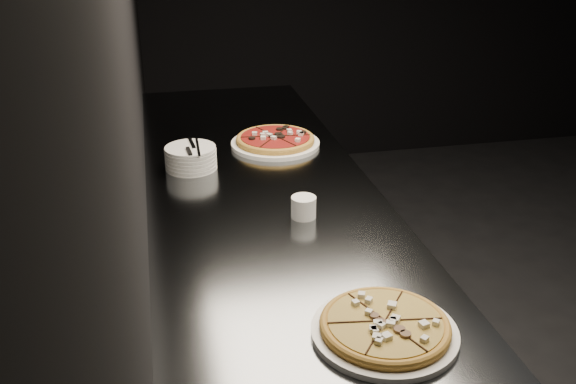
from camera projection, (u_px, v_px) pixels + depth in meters
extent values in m
cube|color=black|center=(131.00, 45.00, 1.84)|extent=(0.02, 5.00, 2.80)
cube|color=slate|center=(263.00, 305.00, 2.31)|extent=(0.70, 2.40, 0.90)
cube|color=slate|center=(261.00, 189.00, 2.12)|extent=(0.74, 2.44, 0.02)
cylinder|color=white|center=(384.00, 332.00, 1.39)|extent=(0.32, 0.32, 0.01)
cylinder|color=gold|center=(385.00, 327.00, 1.38)|extent=(0.32, 0.32, 0.01)
torus|color=gold|center=(385.00, 325.00, 1.38)|extent=(0.32, 0.32, 0.02)
cylinder|color=#F4D051|center=(385.00, 323.00, 1.38)|extent=(0.28, 0.28, 0.01)
cylinder|color=white|center=(275.00, 144.00, 2.46)|extent=(0.34, 0.34, 0.02)
cylinder|color=gold|center=(275.00, 140.00, 2.45)|extent=(0.33, 0.33, 0.01)
torus|color=gold|center=(275.00, 139.00, 2.45)|extent=(0.33, 0.33, 0.02)
cylinder|color=maroon|center=(275.00, 137.00, 2.45)|extent=(0.29, 0.29, 0.01)
cylinder|color=white|center=(191.00, 166.00, 2.25)|extent=(0.18, 0.18, 0.01)
cylinder|color=white|center=(191.00, 163.00, 2.25)|extent=(0.18, 0.18, 0.01)
cylinder|color=white|center=(191.00, 159.00, 2.24)|extent=(0.18, 0.18, 0.01)
cylinder|color=white|center=(191.00, 156.00, 2.24)|extent=(0.18, 0.18, 0.01)
cylinder|color=white|center=(190.00, 152.00, 2.23)|extent=(0.18, 0.18, 0.01)
cylinder|color=white|center=(190.00, 149.00, 2.22)|extent=(0.18, 0.18, 0.01)
cube|color=silver|center=(192.00, 143.00, 2.25)|extent=(0.02, 0.12, 0.00)
cube|color=black|center=(189.00, 151.00, 2.18)|extent=(0.02, 0.07, 0.01)
cube|color=silver|center=(198.00, 147.00, 2.22)|extent=(0.05, 0.17, 0.00)
cylinder|color=white|center=(304.00, 207.00, 1.89)|extent=(0.07, 0.07, 0.06)
cylinder|color=black|center=(304.00, 200.00, 1.88)|extent=(0.06, 0.06, 0.01)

